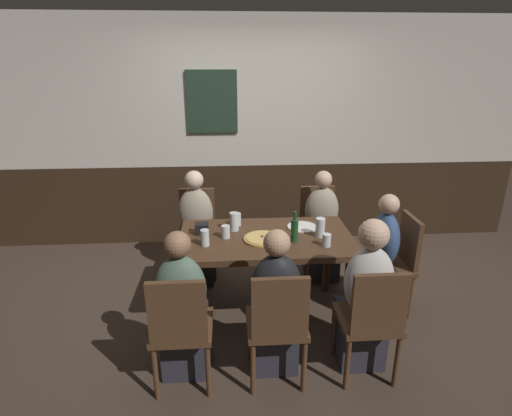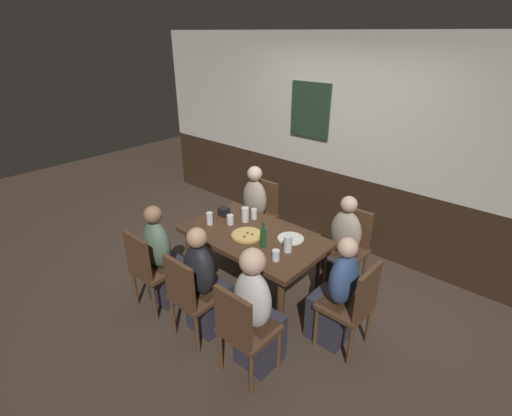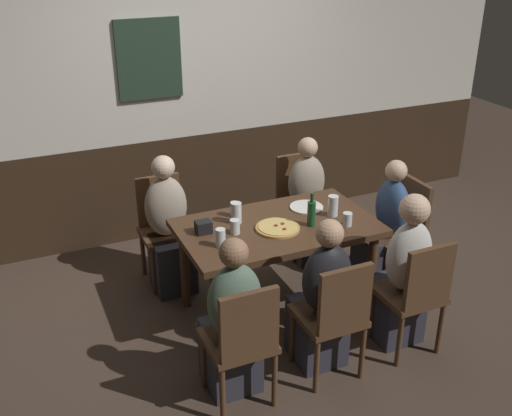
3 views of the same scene
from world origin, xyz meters
The scene contains 25 objects.
ground_plane centered at (0.00, 0.00, 0.00)m, with size 12.00×12.00×0.00m, color #423328.
wall_back centered at (0.00, 1.65, 1.30)m, with size 6.40×0.13×2.60m.
dining_table centered at (0.00, 0.00, 0.65)m, with size 1.44×0.84×0.74m.
chair_head_east centered at (1.13, 0.00, 0.50)m, with size 0.40×0.40×0.88m.
chair_right_far centered at (0.63, 0.84, 0.50)m, with size 0.40×0.40×0.88m.
chair_left_far centered at (-0.63, 0.84, 0.50)m, with size 0.40×0.40×0.88m.
chair_left_near centered at (-0.63, -0.84, 0.50)m, with size 0.40×0.40×0.88m.
chair_mid_near centered at (0.00, -0.84, 0.50)m, with size 0.40×0.40×0.88m.
chair_right_near centered at (0.63, -0.84, 0.50)m, with size 0.40×0.40×0.88m.
person_head_east centered at (0.97, 0.00, 0.45)m, with size 0.37×0.34×1.08m.
person_right_far centered at (0.63, 0.67, 0.46)m, with size 0.34×0.37×1.10m.
person_left_far centered at (-0.63, 0.67, 0.47)m, with size 0.34×0.37×1.13m.
person_left_near centered at (-0.63, -0.67, 0.46)m, with size 0.34×0.37×1.11m.
person_mid_near centered at (0.00, -0.67, 0.46)m, with size 0.34×0.37×1.10m.
person_right_near centered at (0.63, -0.68, 0.49)m, with size 0.34×0.37×1.16m.
pizza centered at (-0.03, -0.07, 0.75)m, with size 0.32×0.32×0.03m.
tumbler_water centered at (-0.50, -0.14, 0.80)m, with size 0.07×0.07×0.13m.
pint_glass_amber centered at (0.46, -0.22, 0.78)m, with size 0.07×0.07×0.10m.
highball_clear centered at (-0.26, 0.15, 0.81)m, with size 0.08×0.08×0.16m.
pint_glass_pale centered at (-0.33, 0.00, 0.79)m, with size 0.07×0.07×0.11m.
tumbler_short centered at (-0.23, 0.26, 0.79)m, with size 0.06×0.06×0.11m.
beer_glass_half centered at (0.45, -0.03, 0.81)m, with size 0.08×0.08×0.16m.
beer_bottle_green centered at (0.22, -0.11, 0.84)m, with size 0.06×0.06×0.26m.
plate_white_large centered at (0.33, 0.17, 0.75)m, with size 0.26×0.26×0.01m, color white.
condiment_caddy centered at (-0.53, 0.10, 0.79)m, with size 0.11×0.09×0.09m, color black.
Camera 1 is at (-0.30, -3.09, 2.11)m, focal length 28.68 mm.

